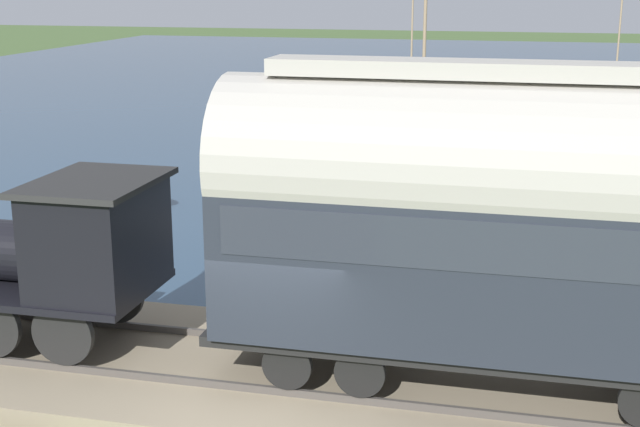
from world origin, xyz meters
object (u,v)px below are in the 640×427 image
(sailboat_brown, at_px, (614,91))
(sailboat_gray, at_px, (421,172))
(rowboat_near_shore, at_px, (129,195))
(rowboat_far_out, at_px, (364,239))
(rowboat_mid_harbor, at_px, (585,248))
(sailboat_yellow, at_px, (411,90))
(steam_locomotive, at_px, (46,249))
(passenger_coach, at_px, (509,215))

(sailboat_brown, bearing_deg, sailboat_gray, 138.60)
(rowboat_near_shore, bearing_deg, rowboat_far_out, -107.47)
(sailboat_gray, bearing_deg, rowboat_mid_harbor, -151.92)
(sailboat_yellow, relative_size, sailboat_gray, 1.15)
(steam_locomotive, relative_size, rowboat_far_out, 1.77)
(sailboat_gray, bearing_deg, steam_locomotive, 149.53)
(steam_locomotive, relative_size, rowboat_near_shore, 1.93)
(steam_locomotive, height_order, sailboat_yellow, sailboat_yellow)
(steam_locomotive, height_order, sailboat_gray, sailboat_gray)
(sailboat_yellow, distance_m, sailboat_brown, 10.50)
(sailboat_yellow, height_order, rowboat_far_out, sailboat_yellow)
(sailboat_brown, relative_size, rowboat_near_shore, 3.22)
(sailboat_gray, relative_size, rowboat_far_out, 2.71)
(sailboat_yellow, height_order, rowboat_mid_harbor, sailboat_yellow)
(passenger_coach, height_order, sailboat_yellow, sailboat_yellow)
(rowboat_near_shore, bearing_deg, sailboat_yellow, -8.44)
(sailboat_yellow, xyz_separation_m, sailboat_gray, (-20.97, -3.24, 0.13))
(sailboat_brown, distance_m, rowboat_mid_harbor, 27.53)
(sailboat_gray, xyz_separation_m, rowboat_near_shore, (-3.13, 8.14, -0.43))
(steam_locomotive, height_order, sailboat_brown, sailboat_brown)
(sailboat_gray, relative_size, rowboat_mid_harbor, 4.29)
(steam_locomotive, distance_m, rowboat_far_out, 8.84)
(passenger_coach, bearing_deg, rowboat_mid_harbor, -11.07)
(passenger_coach, height_order, rowboat_far_out, passenger_coach)
(steam_locomotive, distance_m, sailboat_yellow, 34.69)
(passenger_coach, height_order, sailboat_gray, sailboat_gray)
(sailboat_brown, distance_m, rowboat_far_out, 28.99)
(passenger_coach, xyz_separation_m, rowboat_far_out, (7.71, 3.58, -2.83))
(passenger_coach, distance_m, rowboat_far_out, 8.96)
(steam_locomotive, xyz_separation_m, sailboat_yellow, (34.64, -1.30, -1.49))
(passenger_coach, bearing_deg, sailboat_gray, 12.30)
(sailboat_yellow, bearing_deg, sailboat_gray, -172.56)
(sailboat_brown, xyz_separation_m, sailboat_gray, (-21.96, 7.21, -0.02))
(rowboat_mid_harbor, bearing_deg, rowboat_far_out, 55.40)
(sailboat_yellow, bearing_deg, rowboat_far_out, -175.75)
(rowboat_near_shore, xyz_separation_m, rowboat_far_out, (-2.82, -7.54, 0.01))
(rowboat_near_shore, bearing_deg, rowboat_mid_harbor, -97.21)
(passenger_coach, height_order, sailboat_brown, sailboat_brown)
(steam_locomotive, relative_size, rowboat_mid_harbor, 2.80)
(steam_locomotive, bearing_deg, sailboat_gray, -18.38)
(passenger_coach, distance_m, sailboat_yellow, 35.28)
(steam_locomotive, xyz_separation_m, sailboat_brown, (35.63, -11.75, -1.33))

